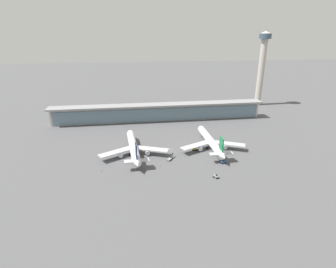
% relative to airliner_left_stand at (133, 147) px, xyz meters
% --- Properties ---
extents(ground_plane, '(1200.00, 1200.00, 0.00)m').
position_rel_airliner_left_stand_xyz_m(ground_plane, '(24.10, 3.85, -4.76)').
color(ground_plane, '#515154').
extents(airliner_left_stand, '(43.62, 56.81, 15.12)m').
position_rel_airliner_left_stand_xyz_m(airliner_left_stand, '(0.00, 0.00, 0.00)').
color(airliner_left_stand, white).
rests_on(airliner_left_stand, ground).
extents(airliner_centre_stand, '(43.70, 56.67, 15.12)m').
position_rel_airliner_left_stand_xyz_m(airliner_centre_stand, '(50.94, 2.03, 0.00)').
color(airliner_centre_stand, white).
rests_on(airliner_centre_stand, ground).
extents(service_truck_near_nose_blue, '(2.91, 1.79, 2.05)m').
position_rel_airliner_left_stand_xyz_m(service_truck_near_nose_blue, '(51.75, -20.97, -3.89)').
color(service_truck_near_nose_blue, '#234C9E').
rests_on(service_truck_near_nose_blue, ground).
extents(service_truck_under_wing_grey, '(4.87, 6.42, 2.70)m').
position_rel_airliner_left_stand_xyz_m(service_truck_under_wing_grey, '(21.57, -11.26, -3.95)').
color(service_truck_under_wing_grey, gray).
rests_on(service_truck_under_wing_grey, ground).
extents(service_truck_mid_apron_grey, '(3.03, 3.32, 2.05)m').
position_rel_airliner_left_stand_xyz_m(service_truck_mid_apron_grey, '(42.20, -36.31, -3.89)').
color(service_truck_mid_apron_grey, gray).
rests_on(service_truck_mid_apron_grey, ground).
extents(service_truck_by_tail_yellow, '(3.00, 1.94, 2.05)m').
position_rel_airliner_left_stand_xyz_m(service_truck_by_tail_yellow, '(39.47, 0.11, -3.89)').
color(service_truck_by_tail_yellow, yellow).
rests_on(service_truck_by_tail_yellow, ground).
extents(terminal_building, '(183.60, 12.80, 15.20)m').
position_rel_airliner_left_stand_xyz_m(terminal_building, '(24.10, 67.36, 3.10)').
color(terminal_building, '#B2ADA3').
rests_on(terminal_building, ground).
extents(control_tower, '(12.00, 12.00, 79.46)m').
position_rel_airliner_left_stand_xyz_m(control_tower, '(135.57, 107.60, 38.43)').
color(control_tower, '#B2ADA3').
rests_on(control_tower, ground).
extents(safety_cone_alpha, '(0.62, 0.62, 0.70)m').
position_rel_airliner_left_stand_xyz_m(safety_cone_alpha, '(14.77, -19.06, -4.45)').
color(safety_cone_alpha, orange).
rests_on(safety_cone_alpha, ground).
extents(safety_cone_bravo, '(0.62, 0.62, 0.70)m').
position_rel_airliner_left_stand_xyz_m(safety_cone_bravo, '(-18.41, -19.96, -4.45)').
color(safety_cone_bravo, orange).
rests_on(safety_cone_bravo, ground).
extents(safety_cone_charlie, '(0.62, 0.62, 0.70)m').
position_rel_airliner_left_stand_xyz_m(safety_cone_charlie, '(1.60, -17.77, -4.45)').
color(safety_cone_charlie, orange).
rests_on(safety_cone_charlie, ground).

